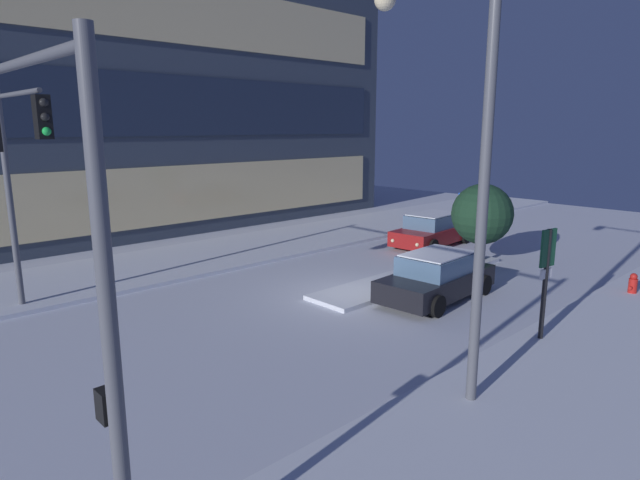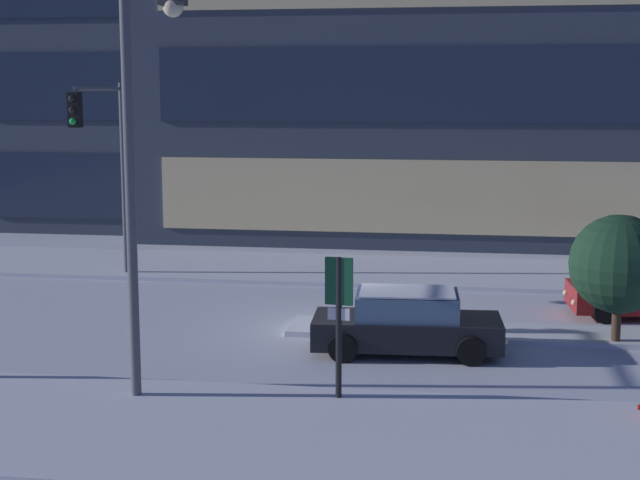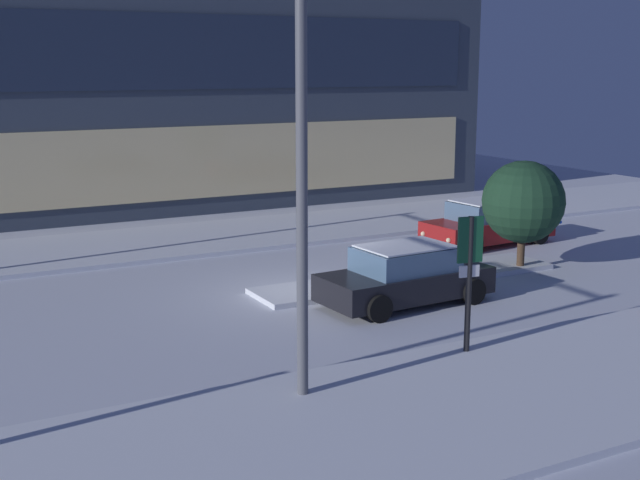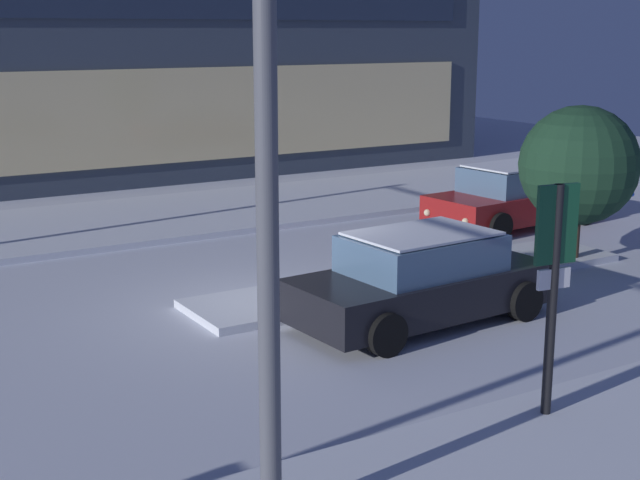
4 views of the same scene
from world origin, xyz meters
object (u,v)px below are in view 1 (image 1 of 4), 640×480
(car_far, at_px, (432,230))
(traffic_light_corner_near_left, at_px, (46,215))
(car_near, at_px, (437,277))
(decorated_tree_median, at_px, (482,214))
(street_lamp_arched, at_px, (453,128))
(parking_info_sign, at_px, (546,271))
(traffic_light_corner_far_left, at_px, (21,163))
(fire_hydrant, at_px, (633,286))

(car_far, bearing_deg, traffic_light_corner_near_left, 16.69)
(car_near, xyz_separation_m, decorated_tree_median, (4.93, 1.36, 1.30))
(street_lamp_arched, height_order, parking_info_sign, street_lamp_arched)
(car_near, xyz_separation_m, traffic_light_corner_far_left, (-9.78, 6.42, 3.69))
(traffic_light_corner_near_left, bearing_deg, decorated_tree_median, -77.29)
(decorated_tree_median, bearing_deg, traffic_light_corner_near_left, -167.29)
(parking_info_sign, bearing_deg, traffic_light_corner_near_left, 90.65)
(traffic_light_corner_far_left, bearing_deg, car_near, 56.71)
(car_near, bearing_deg, traffic_light_corner_near_left, -171.83)
(decorated_tree_median, bearing_deg, car_far, 65.75)
(street_lamp_arched, bearing_deg, parking_info_sign, -90.95)
(parking_info_sign, bearing_deg, decorated_tree_median, -40.61)
(parking_info_sign, bearing_deg, car_far, -32.96)
(fire_hydrant, distance_m, decorated_tree_median, 5.80)
(car_far, distance_m, traffic_light_corner_near_left, 19.91)
(car_near, distance_m, car_far, 7.94)
(traffic_light_corner_far_left, bearing_deg, car_far, 83.80)
(traffic_light_corner_near_left, xyz_separation_m, fire_hydrant, (16.57, -1.78, -3.91))
(car_near, xyz_separation_m, street_lamp_arched, (-5.03, -3.59, 4.59))
(traffic_light_corner_far_left, distance_m, parking_info_sign, 13.71)
(traffic_light_corner_far_left, height_order, parking_info_sign, traffic_light_corner_far_left)
(car_far, relative_size, traffic_light_corner_far_left, 0.74)
(fire_hydrant, bearing_deg, street_lamp_arched, 176.46)
(car_near, distance_m, traffic_light_corner_near_left, 12.60)
(traffic_light_corner_far_left, distance_m, street_lamp_arched, 11.12)
(traffic_light_corner_near_left, bearing_deg, parking_info_sign, -97.73)
(car_near, distance_m, parking_info_sign, 4.19)
(car_far, xyz_separation_m, traffic_light_corner_far_left, (-16.20, 1.76, 3.69))
(street_lamp_arched, bearing_deg, fire_hydrant, -90.32)
(car_near, xyz_separation_m, parking_info_sign, (-1.10, -3.88, 1.17))
(traffic_light_corner_far_left, xyz_separation_m, street_lamp_arched, (4.75, -10.02, 0.90))
(traffic_light_corner_near_left, height_order, parking_info_sign, traffic_light_corner_near_left)
(car_far, bearing_deg, fire_hydrant, 74.71)
(traffic_light_corner_near_left, height_order, fire_hydrant, traffic_light_corner_near_left)
(street_lamp_arched, distance_m, fire_hydrant, 10.96)
(traffic_light_corner_near_left, bearing_deg, street_lamp_arched, -99.76)
(car_near, height_order, car_far, same)
(traffic_light_corner_far_left, relative_size, parking_info_sign, 2.17)
(fire_hydrant, bearing_deg, car_near, 138.46)
(traffic_light_corner_near_left, distance_m, parking_info_sign, 11.11)
(street_lamp_arched, relative_size, parking_info_sign, 2.81)
(fire_hydrant, xyz_separation_m, parking_info_sign, (-5.83, 0.32, 1.50))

